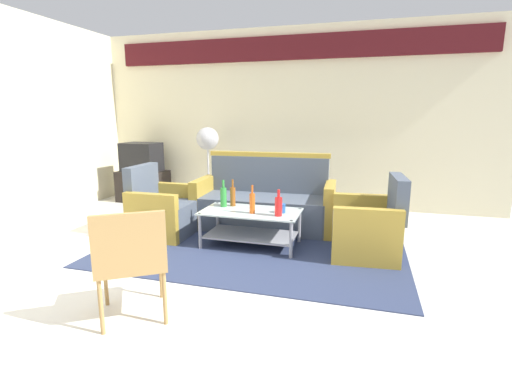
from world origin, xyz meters
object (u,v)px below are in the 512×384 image
Objects in this scene: bottle_green at (223,196)px; bottle_orange at (252,203)px; coffee_table at (251,223)px; wicker_chair at (131,256)px; tv_stand at (143,186)px; bottle_brown at (233,196)px; couch at (265,204)px; pedestal_fan at (208,143)px; armchair_left at (163,212)px; television at (142,157)px; bottle_red at (278,206)px; armchair_right at (368,229)px; cup at (282,208)px.

bottle_orange is (0.41, -0.20, -0.00)m from bottle_green.
coffee_table is 1.31× the size of wicker_chair.
tv_stand is (-2.48, 1.75, -0.27)m from bottle_orange.
coffee_table is at bearing -31.63° from bottle_brown.
bottle_orange is (0.32, -0.26, -0.00)m from bottle_brown.
couch is 0.74m from bottle_green.
pedestal_fan is (-1.28, 1.80, 0.48)m from bottle_orange.
television is (-1.27, 1.56, 0.47)m from armchair_left.
bottle_green is (-0.37, 0.11, 0.26)m from coffee_table.
wicker_chair is (0.89, -3.45, -0.52)m from pedestal_fan.
tv_stand is at bearing 143.22° from bottle_green.
couch reaches higher than bottle_red.
armchair_right is at bearing 11.34° from bottle_red.
coffee_table is 1.38× the size of tv_stand.
armchair_right is 2.70× the size of bottle_green.
television is (-2.40, 0.92, 0.44)m from couch.
coffee_table is at bearing -177.25° from cup.
armchair_right is (2.44, -0.03, 0.00)m from armchair_left.
bottle_red is 3.31m from tv_stand.
wicker_chair is at bearing -103.52° from bottle_orange.
pedestal_fan is at bearing 133.28° from cup.
wicker_chair reaches higher than bottle_green.
bottle_orange is 0.37× the size of wicker_chair.
bottle_orange is 3.04m from television.
bottle_green is at bearing 144.98° from television.
bottle_green is at bearing 163.36° from coffee_table.
wicker_chair is (0.01, -1.86, -0.03)m from bottle_green.
bottle_brown is at bearing 31.66° from bottle_green.
armchair_left is 0.93m from bottle_brown.
television reaches higher than armchair_right.
bottle_green is 0.46m from bottle_orange.
armchair_right is at bearing 150.36° from couch.
cup is (0.38, -0.72, 0.14)m from couch.
television is (-2.79, 1.64, 0.30)m from cup.
armchair_right is at bearing -33.16° from pedestal_fan.
television is 0.48× the size of pedestal_fan.
armchair_right is 8.50× the size of cup.
wicker_chair is at bearing -111.78° from cup.
armchair_left reaches higher than bottle_brown.
armchair_right is 2.73× the size of bottle_orange.
armchair_left reaches higher than bottle_orange.
bottle_orange is at bearing -35.16° from tv_stand.
television is 4.00m from wicker_chair.
couch reaches higher than wicker_chair.
television is (-2.07, 1.55, 0.23)m from bottle_green.
armchair_right is 1.56m from bottle_brown.
armchair_left is 1.53m from cup.
coffee_table is 2.24m from pedestal_fan.
bottle_red is 0.34× the size of wicker_chair.
bottle_brown is (0.89, 0.07, 0.24)m from armchair_left.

